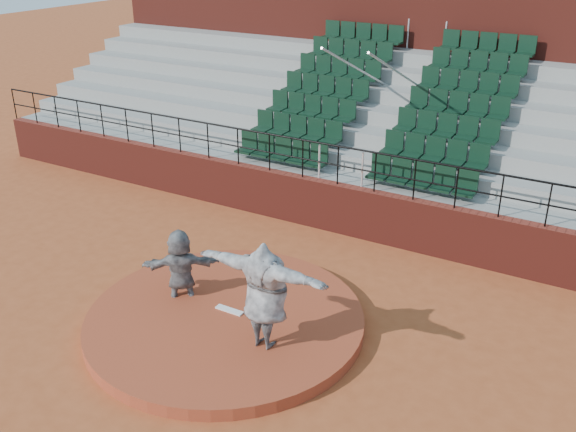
% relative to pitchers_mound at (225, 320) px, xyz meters
% --- Properties ---
extents(ground, '(90.00, 90.00, 0.00)m').
position_rel_pitchers_mound_xyz_m(ground, '(0.00, 0.00, -0.12)').
color(ground, '#A64C25').
rests_on(ground, ground).
extents(pitchers_mound, '(5.50, 5.50, 0.25)m').
position_rel_pitchers_mound_xyz_m(pitchers_mound, '(0.00, 0.00, 0.00)').
color(pitchers_mound, '#A03F23').
rests_on(pitchers_mound, ground).
extents(pitching_rubber, '(0.60, 0.15, 0.03)m').
position_rel_pitchers_mound_xyz_m(pitching_rubber, '(0.00, 0.15, 0.14)').
color(pitching_rubber, white).
rests_on(pitching_rubber, pitchers_mound).
extents(boundary_wall, '(24.00, 0.30, 1.30)m').
position_rel_pitchers_mound_xyz_m(boundary_wall, '(0.00, 5.00, 0.53)').
color(boundary_wall, maroon).
rests_on(boundary_wall, ground).
extents(wall_railing, '(24.04, 0.05, 1.03)m').
position_rel_pitchers_mound_xyz_m(wall_railing, '(0.00, 5.00, 1.90)').
color(wall_railing, black).
rests_on(wall_railing, boundary_wall).
extents(seating_deck, '(24.00, 5.97, 4.63)m').
position_rel_pitchers_mound_xyz_m(seating_deck, '(0.00, 8.65, 1.31)').
color(seating_deck, gray).
rests_on(seating_deck, ground).
extents(press_box_facade, '(24.00, 3.00, 7.10)m').
position_rel_pitchers_mound_xyz_m(press_box_facade, '(0.00, 12.60, 3.43)').
color(press_box_facade, maroon).
rests_on(press_box_facade, ground).
extents(pitcher, '(2.58, 0.72, 2.10)m').
position_rel_pitchers_mound_xyz_m(pitcher, '(1.22, -0.44, 1.17)').
color(pitcher, black).
rests_on(pitcher, pitchers_mound).
extents(fielder, '(1.57, 1.37, 1.72)m').
position_rel_pitchers_mound_xyz_m(fielder, '(-1.20, 0.18, 0.73)').
color(fielder, black).
rests_on(fielder, ground).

